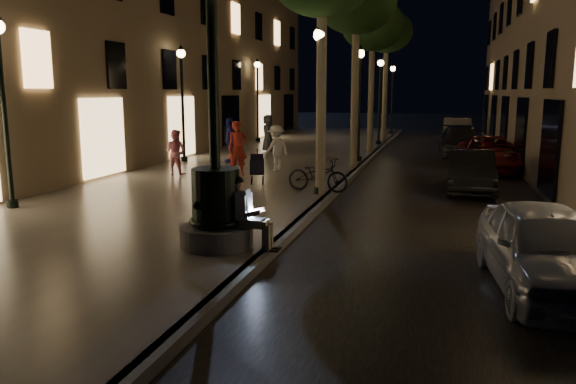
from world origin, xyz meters
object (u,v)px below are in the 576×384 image
(lamp_left_b, at_px, (182,88))
(pedestrian_white, at_px, (276,148))
(pedestrian_blue, at_px, (230,140))
(lamp_curb_b, at_px, (360,88))
(bicycle, at_px, (318,175))
(lamp_left_c, at_px, (258,89))
(lamp_left_a, at_px, (2,86))
(pedestrian_pink, at_px, (176,152))
(tree_third, at_px, (373,27))
(tree_far, at_px, (387,33))
(car_third, at_px, (487,154))
(lamp_curb_d, at_px, (392,90))
(seated_man_laptop, at_px, (247,211))
(pedestrian_dark, at_px, (268,133))
(tree_second, at_px, (357,4))
(lamp_curb_a, at_px, (320,87))
(car_fifth, at_px, (457,131))
(car_front, at_px, (545,248))
(pedestrian_red, at_px, (238,148))
(car_rear, at_px, (460,141))
(lamp_curb_c, at_px, (380,89))
(car_second, at_px, (471,171))
(stroller, at_px, (257,167))
(fountain_lamppost, at_px, (216,194))

(lamp_left_b, height_order, pedestrian_white, lamp_left_b)
(pedestrian_blue, bearing_deg, lamp_curb_b, 76.24)
(bicycle, bearing_deg, lamp_left_c, 33.11)
(lamp_left_a, height_order, pedestrian_pink, lamp_left_a)
(tree_third, xyz_separation_m, pedestrian_blue, (-5.09, -5.85, -5.01))
(tree_far, bearing_deg, lamp_left_b, -120.89)
(tree_far, xyz_separation_m, pedestrian_white, (-2.60, -13.74, -5.38))
(lamp_left_a, relative_size, car_third, 0.97)
(lamp_curb_d, relative_size, pedestrian_white, 2.84)
(seated_man_laptop, height_order, lamp_curb_b, lamp_curb_b)
(lamp_curb_b, relative_size, pedestrian_dark, 2.66)
(car_third, bearing_deg, tree_second, -160.75)
(lamp_left_a, relative_size, lamp_left_c, 1.00)
(tree_far, xyz_separation_m, lamp_curb_a, (-0.08, -18.00, -3.20))
(tree_far, bearing_deg, pedestrian_dark, -122.79)
(car_fifth, relative_size, pedestrian_pink, 2.89)
(lamp_left_c, xyz_separation_m, pedestrian_pink, (1.44, -13.68, -2.24))
(lamp_curb_b, distance_m, pedestrian_pink, 8.32)
(car_front, xyz_separation_m, pedestrian_red, (-8.49, 9.18, 0.46))
(bicycle, bearing_deg, tree_far, 8.46)
(lamp_curb_d, distance_m, pedestrian_dark, 14.49)
(car_rear, bearing_deg, lamp_curb_c, 143.69)
(pedestrian_red, bearing_deg, car_fifth, 35.45)
(pedestrian_white, bearing_deg, lamp_curb_a, 64.93)
(tree_second, bearing_deg, lamp_left_a, -125.75)
(lamp_left_c, bearing_deg, tree_third, -29.40)
(tree_second, relative_size, tree_far, 0.99)
(lamp_left_a, xyz_separation_m, pedestrian_pink, (1.44, 6.32, -2.24))
(tree_far, bearing_deg, car_rear, -48.88)
(car_front, bearing_deg, pedestrian_red, 126.97)
(pedestrian_red, bearing_deg, lamp_left_b, 108.05)
(seated_man_laptop, relative_size, lamp_left_c, 0.28)
(car_second, relative_size, pedestrian_white, 2.34)
(seated_man_laptop, distance_m, pedestrian_pink, 10.02)
(car_fifth, bearing_deg, tree_far, -157.50)
(stroller, bearing_deg, lamp_curb_b, 54.17)
(lamp_curb_b, xyz_separation_m, pedestrian_dark, (-4.77, 2.48, -2.13))
(car_front, bearing_deg, car_second, 88.67)
(lamp_left_c, xyz_separation_m, pedestrian_white, (4.58, -11.74, -2.19))
(tree_second, relative_size, lamp_curb_a, 1.54)
(pedestrian_pink, bearing_deg, lamp_left_b, -63.33)
(seated_man_laptop, bearing_deg, pedestrian_dark, 105.85)
(lamp_left_b, distance_m, pedestrian_dark, 5.48)
(pedestrian_pink, bearing_deg, seated_man_laptop, 129.10)
(pedestrian_white, bearing_deg, car_second, 110.50)
(tree_third, relative_size, car_front, 1.77)
(lamp_left_b, bearing_deg, bicycle, -39.01)
(lamp_curb_a, bearing_deg, fountain_lamppost, -96.65)
(seated_man_laptop, bearing_deg, fountain_lamppost, 180.00)
(seated_man_laptop, bearing_deg, bicycle, 90.12)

